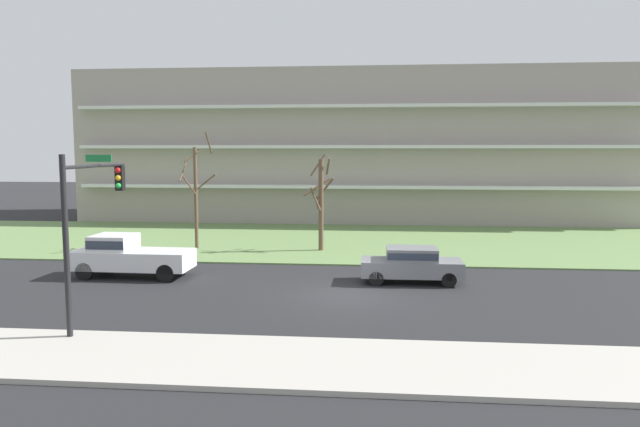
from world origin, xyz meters
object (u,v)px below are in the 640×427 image
at_px(tree_left, 321,200).
at_px(pickup_white_near_left, 128,255).
at_px(traffic_signal_mast, 89,210).
at_px(tree_far_left, 196,192).
at_px(sedan_gray_center_left, 412,263).

height_order(tree_left, pickup_white_near_left, tree_left).
height_order(pickup_white_near_left, traffic_signal_mast, traffic_signal_mast).
xyz_separation_m(tree_left, pickup_white_near_left, (-8.21, -7.76, -1.93)).
bearing_deg(pickup_white_near_left, tree_left, -135.48).
height_order(tree_far_left, sedan_gray_center_left, tree_far_left).
distance_m(pickup_white_near_left, sedan_gray_center_left, 12.95).
distance_m(sedan_gray_center_left, traffic_signal_mast, 13.62).
bearing_deg(sedan_gray_center_left, traffic_signal_mast, 34.84).
relative_size(tree_far_left, pickup_white_near_left, 1.26).
bearing_deg(tree_left, sedan_gray_center_left, -58.58).
distance_m(tree_left, pickup_white_near_left, 11.46).
relative_size(tree_far_left, sedan_gray_center_left, 1.56).
distance_m(tree_far_left, tree_left, 7.31).
relative_size(pickup_white_near_left, traffic_signal_mast, 0.95).
bearing_deg(sedan_gray_center_left, tree_far_left, -32.65).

